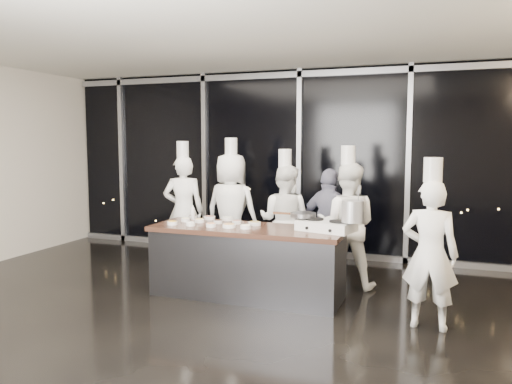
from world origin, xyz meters
TOP-DOWN VIEW (x-y plane):
  - ground at (0.00, 0.00)m, footprint 9.00×9.00m
  - room_shell at (0.18, 0.00)m, footprint 9.02×7.02m
  - window_wall at (0.00, 3.43)m, footprint 8.90×0.11m
  - demo_counter at (0.00, 0.90)m, footprint 2.46×0.86m
  - stove at (1.00, 0.98)m, footprint 0.74×0.56m
  - frying_pan at (0.68, 1.08)m, footprint 0.58×0.39m
  - stock_pot at (1.33, 0.89)m, footprint 0.31×0.31m
  - prep_bowls at (-0.47, 0.99)m, footprint 1.16×0.72m
  - squeeze_bottle at (-0.90, 1.16)m, footprint 0.06×0.06m
  - chef_far_left at (-1.54, 2.08)m, footprint 0.75×0.63m
  - chef_left at (-0.76, 2.19)m, footprint 0.92×0.64m
  - chef_center at (0.16, 2.01)m, footprint 0.83×0.67m
  - guest at (0.82, 2.05)m, footprint 1.01×0.65m
  - chef_right at (1.12, 1.76)m, footprint 0.87×0.71m
  - chef_side at (2.20, 0.56)m, footprint 0.61×0.43m

SIDE VIEW (x-z plane):
  - ground at x=0.00m, z-range 0.00..0.00m
  - demo_counter at x=0.00m, z-range 0.00..0.90m
  - guest at x=0.82m, z-range 0.00..1.60m
  - chef_side at x=2.20m, z-range -0.09..1.73m
  - chef_center at x=0.16m, z-range -0.10..1.76m
  - chef_right at x=1.12m, z-range -0.11..1.82m
  - chef_far_left at x=-1.54m, z-range -0.10..1.88m
  - chef_left at x=-0.76m, z-range -0.10..1.92m
  - prep_bowls at x=-0.47m, z-range 0.90..0.95m
  - stove at x=1.00m, z-range 0.89..1.03m
  - squeeze_bottle at x=-0.90m, z-range 0.89..1.11m
  - frying_pan at x=0.68m, z-range 1.04..1.09m
  - stock_pot at x=1.33m, z-range 1.04..1.30m
  - window_wall at x=0.00m, z-range 0.00..3.20m
  - room_shell at x=0.18m, z-range 0.64..3.85m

